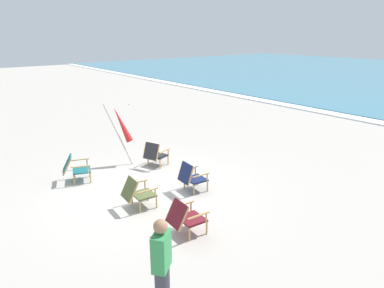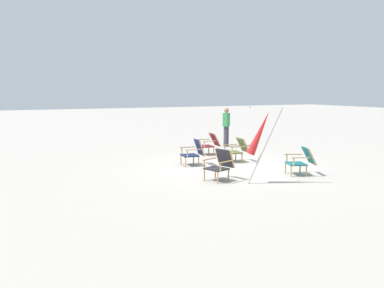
{
  "view_description": "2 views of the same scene",
  "coord_description": "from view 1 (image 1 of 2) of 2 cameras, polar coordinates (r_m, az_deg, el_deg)",
  "views": [
    {
      "loc": [
        7.28,
        -4.28,
        4.01
      ],
      "look_at": [
        -0.36,
        1.81,
        0.84
      ],
      "focal_mm": 32.0,
      "sensor_mm": 36.0,
      "label": 1
    },
    {
      "loc": [
        -9.79,
        5.85,
        2.35
      ],
      "look_at": [
        0.06,
        1.27,
        0.8
      ],
      "focal_mm": 35.0,
      "sensor_mm": 36.0,
      "label": 2
    }
  ],
  "objects": [
    {
      "name": "beach_chair_front_right",
      "position": [
        7.18,
        -1.15,
        -12.02
      ],
      "size": [
        0.63,
        0.79,
        0.79
      ],
      "color": "maroon",
      "rests_on": "ground"
    },
    {
      "name": "ground_plane",
      "position": [
        9.35,
        -7.37,
        -7.58
      ],
      "size": [
        80.0,
        80.0,
        0.0
      ],
      "primitive_type": "plane",
      "color": "#B2AAA0"
    },
    {
      "name": "surf_band",
      "position": [
        18.61,
        27.21,
        3.62
      ],
      "size": [
        80.0,
        1.1,
        0.06
      ],
      "primitive_type": "cube",
      "color": "white",
      "rests_on": "ground"
    },
    {
      "name": "umbrella_furled_red",
      "position": [
        10.85,
        -11.63,
        3.1
      ],
      "size": [
        0.64,
        0.77,
        1.98
      ],
      "color": "#B7B2A8",
      "rests_on": "ground"
    },
    {
      "name": "beach_chair_back_right",
      "position": [
        10.16,
        -18.91,
        -3.72
      ],
      "size": [
        0.79,
        0.9,
        0.79
      ],
      "color": "#196066",
      "rests_on": "ground"
    },
    {
      "name": "beach_chair_far_center",
      "position": [
        9.01,
        -0.13,
        -5.43
      ],
      "size": [
        0.64,
        0.72,
        0.82
      ],
      "color": "#19234C",
      "rests_on": "ground"
    },
    {
      "name": "beach_chair_front_left",
      "position": [
        8.29,
        -9.1,
        -7.92
      ],
      "size": [
        0.64,
        0.79,
        0.79
      ],
      "color": "#515B33",
      "rests_on": "ground"
    },
    {
      "name": "beach_chair_mid_center",
      "position": [
        10.73,
        -6.19,
        -1.62
      ],
      "size": [
        0.77,
        0.84,
        0.81
      ],
      "color": "#28282D",
      "rests_on": "ground"
    },
    {
      "name": "person_near_chairs",
      "position": [
        5.16,
        -5.05,
        -20.09
      ],
      "size": [
        0.37,
        0.39,
        1.63
      ],
      "color": "#383842",
      "rests_on": "ground"
    }
  ]
}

